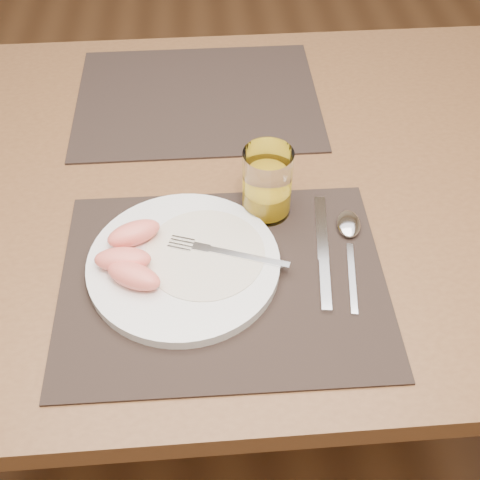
% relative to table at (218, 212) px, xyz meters
% --- Properties ---
extents(ground, '(5.00, 5.00, 0.00)m').
position_rel_table_xyz_m(ground, '(0.00, 0.00, -0.67)').
color(ground, brown).
rests_on(ground, ground).
extents(table, '(1.40, 0.90, 0.75)m').
position_rel_table_xyz_m(table, '(0.00, 0.00, 0.00)').
color(table, brown).
rests_on(table, ground).
extents(placemat_near, '(0.45, 0.36, 0.00)m').
position_rel_table_xyz_m(placemat_near, '(-0.00, -0.22, 0.09)').
color(placemat_near, black).
rests_on(placemat_near, table).
extents(placemat_far, '(0.45, 0.35, 0.00)m').
position_rel_table_xyz_m(placemat_far, '(-0.03, 0.22, 0.09)').
color(placemat_far, black).
rests_on(placemat_far, table).
extents(plate, '(0.27, 0.27, 0.02)m').
position_rel_table_xyz_m(plate, '(-0.06, -0.19, 0.10)').
color(plate, white).
rests_on(plate, placemat_near).
extents(plate_dressing, '(0.17, 0.17, 0.00)m').
position_rel_table_xyz_m(plate_dressing, '(-0.03, -0.18, 0.10)').
color(plate_dressing, white).
rests_on(plate_dressing, plate).
extents(fork, '(0.17, 0.07, 0.00)m').
position_rel_table_xyz_m(fork, '(-0.01, -0.18, 0.11)').
color(fork, silver).
rests_on(fork, plate).
extents(knife, '(0.04, 0.22, 0.01)m').
position_rel_table_xyz_m(knife, '(0.14, -0.20, 0.09)').
color(knife, silver).
rests_on(knife, placemat_near).
extents(spoon, '(0.05, 0.19, 0.01)m').
position_rel_table_xyz_m(spoon, '(0.19, -0.15, 0.09)').
color(spoon, silver).
rests_on(spoon, placemat_near).
extents(juice_glass, '(0.07, 0.07, 0.11)m').
position_rel_table_xyz_m(juice_glass, '(0.07, -0.09, 0.14)').
color(juice_glass, white).
rests_on(juice_glass, placemat_near).
extents(grapefruit_wedges, '(0.10, 0.14, 0.03)m').
position_rel_table_xyz_m(grapefruit_wedges, '(-0.13, -0.19, 0.12)').
color(grapefruit_wedges, '#FF7E68').
rests_on(grapefruit_wedges, plate).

